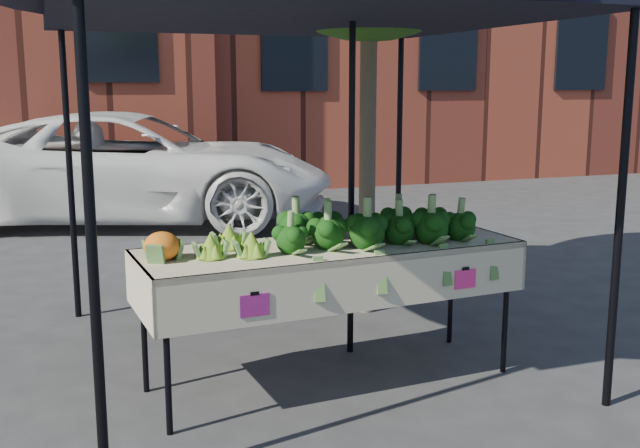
{
  "coord_description": "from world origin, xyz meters",
  "views": [
    {
      "loc": [
        -1.62,
        -4.24,
        1.9
      ],
      "look_at": [
        0.01,
        0.28,
        1.0
      ],
      "focal_mm": 42.46,
      "sensor_mm": 36.0,
      "label": 1
    }
  ],
  "objects": [
    {
      "name": "cauliflower_pair",
      "position": [
        -1.04,
        0.03,
        0.99
      ],
      "size": [
        0.21,
        0.21,
        0.19
      ],
      "primitive_type": "ellipsoid",
      "color": "orange",
      "rests_on": "table"
    },
    {
      "name": "table",
      "position": [
        0.01,
        0.08,
        0.45
      ],
      "size": [
        2.45,
        0.97,
        0.9
      ],
      "color": "beige",
      "rests_on": "ground"
    },
    {
      "name": "romanesco_cluster",
      "position": [
        -0.66,
        0.06,
        1.0
      ],
      "size": [
        0.44,
        0.48,
        0.21
      ],
      "primitive_type": "ellipsoid",
      "color": "#78B136",
      "rests_on": "table"
    },
    {
      "name": "broccoli_heap",
      "position": [
        0.28,
        0.1,
        1.04
      ],
      "size": [
        1.38,
        0.58,
        0.27
      ],
      "primitive_type": "ellipsoid",
      "color": "#13340C",
      "rests_on": "table"
    },
    {
      "name": "canopy",
      "position": [
        -0.01,
        0.63,
        1.37
      ],
      "size": [
        3.16,
        3.16,
        2.74
      ],
      "primitive_type": null,
      "color": "black",
      "rests_on": "ground"
    },
    {
      "name": "street_tree",
      "position": [
        0.83,
        1.42,
        1.95
      ],
      "size": [
        1.98,
        1.98,
        3.9
      ],
      "primitive_type": null,
      "color": "#1E4C14",
      "rests_on": "ground"
    },
    {
      "name": "ground",
      "position": [
        0.0,
        0.0,
        0.0
      ],
      "size": [
        90.0,
        90.0,
        0.0
      ],
      "primitive_type": "plane",
      "color": "#2F2F31"
    },
    {
      "name": "vehicle",
      "position": [
        -0.52,
        6.35,
        2.72
      ],
      "size": [
        2.25,
        2.86,
        5.43
      ],
      "primitive_type": "imported",
      "rotation": [
        0.0,
        0.0,
        1.24
      ],
      "color": "white",
      "rests_on": "ground"
    }
  ]
}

